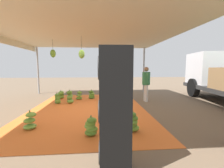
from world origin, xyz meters
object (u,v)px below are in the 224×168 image
banana_bunch_8 (132,122)px  speaker_stack (115,111)px  banana_bunch_5 (70,96)px  worker_1 (146,81)px  banana_bunch_0 (57,99)px  banana_bunch_3 (30,121)px  banana_bunch_9 (79,96)px  banana_bunch_7 (91,127)px  banana_bunch_1 (113,95)px  banana_bunch_4 (61,95)px  banana_bunch_2 (92,95)px  banana_bunch_6 (70,98)px

banana_bunch_8 → speaker_stack: size_ratio=0.29×
banana_bunch_5 → worker_1: (0.49, 3.63, 0.72)m
banana_bunch_0 → banana_bunch_8: bearing=40.1°
banana_bunch_3 → banana_bunch_9: size_ratio=1.06×
banana_bunch_5 → banana_bunch_7: banana_bunch_5 is taller
banana_bunch_3 → banana_bunch_0: bearing=-178.8°
banana_bunch_9 → banana_bunch_8: bearing=24.4°
banana_bunch_0 → banana_bunch_7: banana_bunch_0 is taller
banana_bunch_7 → worker_1: (-3.49, 2.39, 0.74)m
banana_bunch_0 → banana_bunch_1: bearing=109.4°
banana_bunch_0 → speaker_stack: bearing=24.7°
banana_bunch_5 → banana_bunch_4: bearing=-132.2°
banana_bunch_1 → banana_bunch_8: bearing=2.0°
banana_bunch_0 → banana_bunch_9: bearing=136.1°
banana_bunch_4 → banana_bunch_2: bearing=83.2°
banana_bunch_2 → banana_bunch_8: banana_bunch_8 is taller
banana_bunch_0 → banana_bunch_5: size_ratio=0.96×
banana_bunch_2 → banana_bunch_3: 4.04m
banana_bunch_1 → banana_bunch_4: banana_bunch_4 is taller
banana_bunch_6 → speaker_stack: speaker_stack is taller
banana_bunch_1 → banana_bunch_7: size_ratio=1.08×
banana_bunch_0 → banana_bunch_4: size_ratio=1.06×
banana_bunch_1 → banana_bunch_6: (0.86, -1.99, 0.09)m
banana_bunch_5 → banana_bunch_9: (-0.18, 0.43, -0.03)m
banana_bunch_2 → banana_bunch_9: banana_bunch_2 is taller
banana_bunch_8 → banana_bunch_3: bearing=-98.0°
banana_bunch_0 → banana_bunch_2: banana_bunch_0 is taller
banana_bunch_0 → worker_1: (-0.20, 4.04, 0.73)m
banana_bunch_7 → banana_bunch_0: bearing=-153.4°
banana_bunch_8 → worker_1: worker_1 is taller
banana_bunch_0 → banana_bunch_3: size_ratio=1.01×
banana_bunch_7 → banana_bunch_5: bearing=-162.6°
banana_bunch_0 → banana_bunch_7: (3.29, 1.65, -0.01)m
banana_bunch_0 → worker_1: worker_1 is taller
banana_bunch_4 → banana_bunch_6: size_ratio=0.79×
banana_bunch_2 → worker_1: 2.82m
banana_bunch_7 → banana_bunch_9: (-4.16, -0.82, -0.01)m
banana_bunch_0 → banana_bunch_6: banana_bunch_6 is taller
banana_bunch_5 → banana_bunch_6: banana_bunch_6 is taller
banana_bunch_0 → banana_bunch_5: bearing=149.6°
banana_bunch_9 → worker_1: 3.36m
banana_bunch_8 → worker_1: (-3.35, 1.38, 0.71)m
banana_bunch_0 → banana_bunch_8: (3.15, 2.66, 0.02)m
banana_bunch_4 → speaker_stack: bearing=21.4°
banana_bunch_0 → banana_bunch_7: 3.68m
banana_bunch_2 → banana_bunch_6: banana_bunch_6 is taller
worker_1 → banana_bunch_6: bearing=-87.3°
banana_bunch_9 → banana_bunch_1: bearing=90.6°
banana_bunch_4 → banana_bunch_8: size_ratio=0.88×
banana_bunch_2 → banana_bunch_3: bearing=-19.9°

